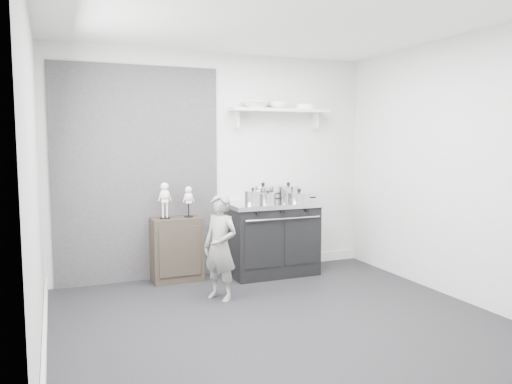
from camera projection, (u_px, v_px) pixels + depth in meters
ground at (277, 319)px, 4.61m from camera, size 4.00×4.00×0.00m
room_shell at (262, 141)px, 4.54m from camera, size 4.02×3.62×2.71m
wall_shelf at (280, 111)px, 6.24m from camera, size 1.30×0.26×0.24m
stove at (271, 238)px, 6.15m from camera, size 1.12×0.70×0.89m
side_cabinet at (177, 249)px, 5.84m from camera, size 0.58×0.34×0.75m
child at (220, 247)px, 5.14m from camera, size 0.44×0.48×1.10m
pot_front_left at (253, 197)px, 5.87m from camera, size 0.29×0.20×0.20m
pot_back_left at (263, 193)px, 6.19m from camera, size 0.36×0.27×0.23m
pot_back_right at (288, 193)px, 6.29m from camera, size 0.36×0.28×0.23m
pot_front_right at (299, 197)px, 6.04m from camera, size 0.37×0.28×0.17m
pot_front_center at (268, 198)px, 5.93m from camera, size 0.28×0.19×0.16m
skeleton_full at (165, 198)px, 5.73m from camera, size 0.13×0.09×0.48m
skeleton_torso at (189, 199)px, 5.84m from camera, size 0.12×0.07×0.42m
bowl_large at (255, 105)px, 6.11m from camera, size 0.32×0.32×0.08m
bowl_small at (278, 105)px, 6.22m from camera, size 0.25×0.25×0.08m
plate_stack at (305, 107)px, 6.36m from camera, size 0.25×0.25×0.06m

